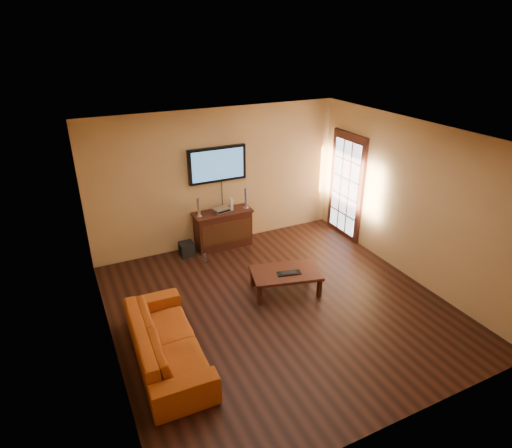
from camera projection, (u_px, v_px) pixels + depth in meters
ground_plane at (279, 306)px, 6.77m from camera, size 5.00×5.00×0.00m
room_walls at (262, 194)px, 6.57m from camera, size 5.00×5.00×5.00m
french_door at (346, 187)px, 8.69m from camera, size 0.07×1.02×2.22m
media_console at (223, 229)px, 8.46m from camera, size 1.16×0.44×0.75m
television at (217, 164)px, 8.07m from camera, size 1.15×0.08×0.68m
coffee_table at (286, 274)px, 7.01m from camera, size 1.24×0.91×0.38m
sofa at (166, 335)px, 5.54m from camera, size 0.66×2.05×0.79m
speaker_left at (199, 208)px, 8.01m from camera, size 0.10×0.10×0.37m
speaker_right at (246, 199)px, 8.39m from camera, size 0.11×0.11×0.40m
av_receiver at (221, 210)px, 8.29m from camera, size 0.35×0.28×0.07m
game_console at (231, 204)px, 8.37m from camera, size 0.08×0.17×0.22m
subwoofer at (187, 249)px, 8.22m from camera, size 0.27×0.27×0.26m
bottle at (205, 258)px, 7.97m from camera, size 0.07×0.07×0.20m
keyboard at (289, 273)px, 6.93m from camera, size 0.41×0.23×0.02m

